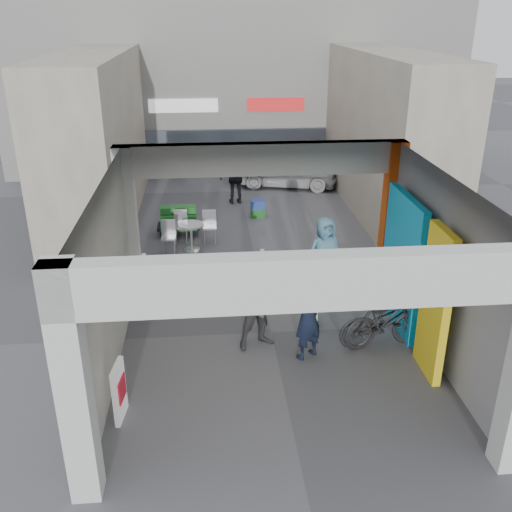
{
  "coord_description": "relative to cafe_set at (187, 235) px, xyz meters",
  "views": [
    {
      "loc": [
        -1.22,
        -10.13,
        6.16
      ],
      "look_at": [
        -0.23,
        1.0,
        1.3
      ],
      "focal_mm": 40.0,
      "sensor_mm": 36.0,
      "label": 1
    }
  ],
  "objects": [
    {
      "name": "ground",
      "position": [
        1.82,
        -4.87,
        -0.32
      ],
      "size": [
        90.0,
        90.0,
        0.0
      ],
      "primitive_type": "plane",
      "color": "#555459",
      "rests_on": "ground"
    },
    {
      "name": "arcade_canopy",
      "position": [
        2.36,
        -5.69,
        1.98
      ],
      "size": [
        6.4,
        6.45,
        6.4
      ],
      "color": "beige",
      "rests_on": "ground"
    },
    {
      "name": "far_building",
      "position": [
        1.82,
        9.12,
        3.67
      ],
      "size": [
        18.0,
        4.08,
        8.0
      ],
      "color": "white",
      "rests_on": "ground"
    },
    {
      "name": "plaza_bldg_left",
      "position": [
        -2.68,
        2.63,
        2.18
      ],
      "size": [
        2.0,
        9.0,
        5.0
      ],
      "primitive_type": "cube",
      "color": "#B4A895",
      "rests_on": "ground"
    },
    {
      "name": "plaza_bldg_right",
      "position": [
        6.32,
        2.63,
        2.18
      ],
      "size": [
        2.0,
        9.0,
        5.0
      ],
      "primitive_type": "cube",
      "color": "#B4A895",
      "rests_on": "ground"
    },
    {
      "name": "bollard_left",
      "position": [
        0.28,
        -2.4,
        0.1
      ],
      "size": [
        0.09,
        0.09,
        0.85
      ],
      "primitive_type": "cylinder",
      "color": "#979A9F",
      "rests_on": "ground"
    },
    {
      "name": "bollard_center",
      "position": [
        1.85,
        -2.54,
        0.11
      ],
      "size": [
        0.09,
        0.09,
        0.86
      ],
      "primitive_type": "cylinder",
      "color": "#979A9F",
      "rests_on": "ground"
    },
    {
      "name": "bollard_right",
      "position": [
        3.37,
        -2.5,
        0.14
      ],
      "size": [
        0.09,
        0.09,
        0.92
      ],
      "primitive_type": "cylinder",
      "color": "#979A9F",
      "rests_on": "ground"
    },
    {
      "name": "advert_board_near",
      "position": [
        -0.93,
        -7.3,
        0.18
      ],
      "size": [
        0.16,
        0.56,
        1.0
      ],
      "rotation": [
        0.0,
        0.0,
        -0.12
      ],
      "color": "silver",
      "rests_on": "ground"
    },
    {
      "name": "advert_board_far",
      "position": [
        -0.93,
        -3.07,
        0.18
      ],
      "size": [
        0.15,
        0.56,
        1.0
      ],
      "rotation": [
        0.0,
        0.0,
        -0.12
      ],
      "color": "silver",
      "rests_on": "ground"
    },
    {
      "name": "cafe_set",
      "position": [
        0.0,
        0.0,
        0.0
      ],
      "size": [
        1.51,
        1.22,
        0.91
      ],
      "rotation": [
        0.0,
        0.0,
        -0.29
      ],
      "color": "#AAAAAF",
      "rests_on": "ground"
    },
    {
      "name": "produce_stand",
      "position": [
        -0.27,
        0.91,
        0.0
      ],
      "size": [
        1.25,
        0.68,
        0.82
      ],
      "rotation": [
        0.0,
        0.0,
        -0.18
      ],
      "color": "black",
      "rests_on": "ground"
    },
    {
      "name": "crate_stack",
      "position": [
        2.18,
        2.27,
        -0.04
      ],
      "size": [
        0.46,
        0.37,
        0.56
      ],
      "rotation": [
        0.0,
        0.0,
        -0.04
      ],
      "color": "#1A5D26",
      "rests_on": "ground"
    },
    {
      "name": "border_collie",
      "position": [
        2.69,
        -4.73,
        -0.04
      ],
      "size": [
        0.26,
        0.51,
        0.7
      ],
      "rotation": [
        0.0,
        0.0,
        -0.16
      ],
      "color": "black",
      "rests_on": "ground"
    },
    {
      "name": "man_with_dog",
      "position": [
        2.39,
        -5.82,
        0.53
      ],
      "size": [
        0.75,
        0.69,
        1.72
      ],
      "primitive_type": "imported",
      "rotation": [
        0.0,
        0.0,
        3.73
      ],
      "color": "black",
      "rests_on": "ground"
    },
    {
      "name": "man_back_turned",
      "position": [
        1.57,
        -5.35,
        0.62
      ],
      "size": [
        1.09,
        0.97,
        1.88
      ],
      "primitive_type": "imported",
      "rotation": [
        0.0,
        0.0,
        0.33
      ],
      "color": "#404042",
      "rests_on": "ground"
    },
    {
      "name": "man_elderly",
      "position": [
        3.32,
        -2.79,
        0.54
      ],
      "size": [
        0.96,
        0.75,
        1.73
      ],
      "primitive_type": "imported",
      "rotation": [
        0.0,
        0.0,
        0.26
      ],
      "color": "#578AA9",
      "rests_on": "ground"
    },
    {
      "name": "man_crates",
      "position": [
        1.58,
        3.73,
        0.59
      ],
      "size": [
        1.12,
        0.58,
        1.83
      ],
      "primitive_type": "imported",
      "rotation": [
        0.0,
        0.0,
        3.27
      ],
      "color": "black",
      "rests_on": "ground"
    },
    {
      "name": "bicycle_front",
      "position": [
        4.12,
        -5.43,
        0.22
      ],
      "size": [
        2.17,
        1.3,
        1.08
      ],
      "primitive_type": "imported",
      "rotation": [
        0.0,
        0.0,
        1.88
      ],
      "color": "black",
      "rests_on": "ground"
    },
    {
      "name": "bicycle_rear",
      "position": [
        3.93,
        -5.58,
        0.22
      ],
      "size": [
        1.84,
        0.72,
        1.08
      ],
      "primitive_type": "imported",
      "rotation": [
        0.0,
        0.0,
        1.69
      ],
      "color": "black",
      "rests_on": "ground"
    },
    {
      "name": "white_van",
      "position": [
        3.53,
        5.64,
        0.35
      ],
      "size": [
        4.23,
        2.51,
        1.35
      ],
      "primitive_type": "imported",
      "rotation": [
        0.0,
        0.0,
        1.33
      ],
      "color": "silver",
      "rests_on": "ground"
    }
  ]
}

